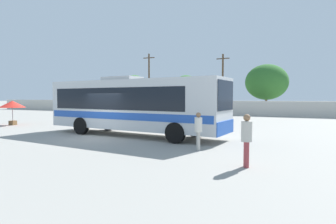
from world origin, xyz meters
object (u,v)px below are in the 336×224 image
(attendant_by_bus_door, at_px, (198,129))
(passenger_waiting_on_apron, at_px, (247,137))
(parked_car_second_maroon, at_px, (141,108))
(vendor_umbrella_near_gate_red, at_px, (12,105))
(roadside_tree_left, at_px, (134,85))
(roadside_tree_midleft, at_px, (186,87))
(roadside_tree_midright, at_px, (267,82))
(parked_car_third_black, at_px, (179,109))
(coach_bus_silver_blue, at_px, (132,104))
(utility_pole_far, at_px, (149,82))
(utility_pole_near, at_px, (223,83))
(parked_car_leftmost_silver, at_px, (102,107))

(attendant_by_bus_door, xyz_separation_m, passenger_waiting_on_apron, (2.33, -2.06, 0.06))
(attendant_by_bus_door, xyz_separation_m, parked_car_second_maroon, (-14.93, 20.61, -0.17))
(vendor_umbrella_near_gate_red, xyz_separation_m, roadside_tree_left, (-4.68, 26.31, 2.65))
(roadside_tree_midleft, relative_size, roadside_tree_midright, 0.79)
(parked_car_third_black, xyz_separation_m, roadside_tree_midleft, (-1.21, 5.75, 2.97))
(coach_bus_silver_blue, relative_size, attendant_by_bus_door, 7.02)
(passenger_waiting_on_apron, height_order, roadside_tree_midleft, roadside_tree_midleft)
(utility_pole_far, bearing_deg, parked_car_second_maroon, -74.73)
(passenger_waiting_on_apron, relative_size, roadside_tree_midright, 0.25)
(utility_pole_near, distance_m, roadside_tree_midleft, 5.64)
(parked_car_leftmost_silver, bearing_deg, parked_car_second_maroon, 0.27)
(utility_pole_near, bearing_deg, coach_bus_silver_blue, -89.88)
(vendor_umbrella_near_gate_red, xyz_separation_m, roadside_tree_midright, (17.23, 26.60, 2.75))
(attendant_by_bus_door, relative_size, vendor_umbrella_near_gate_red, 0.82)
(coach_bus_silver_blue, relative_size, utility_pole_far, 1.31)
(attendant_by_bus_door, relative_size, roadside_tree_left, 0.27)
(coach_bus_silver_blue, distance_m, roadside_tree_left, 32.16)
(roadside_tree_midright, bearing_deg, parked_car_third_black, -134.81)
(parked_car_second_maroon, xyz_separation_m, parked_car_third_black, (5.44, 0.14, 0.03))
(utility_pole_near, relative_size, roadside_tree_midright, 1.16)
(parked_car_third_black, xyz_separation_m, roadside_tree_midright, (9.57, 9.63, 3.64))
(passenger_waiting_on_apron, xyz_separation_m, parked_car_third_black, (-11.82, 22.82, -0.20))
(parked_car_second_maroon, bearing_deg, attendant_by_bus_door, -54.08)
(passenger_waiting_on_apron, bearing_deg, attendant_by_bus_door, 138.48)
(parked_car_leftmost_silver, xyz_separation_m, roadside_tree_left, (-0.45, 9.52, 3.51))
(attendant_by_bus_door, relative_size, parked_car_leftmost_silver, 0.36)
(parked_car_second_maroon, relative_size, parked_car_third_black, 0.99)
(vendor_umbrella_near_gate_red, height_order, utility_pole_far, utility_pole_far)
(vendor_umbrella_near_gate_red, distance_m, parked_car_third_black, 18.64)
(attendant_by_bus_door, xyz_separation_m, utility_pole_far, (-16.19, 25.24, 3.64))
(attendant_by_bus_door, xyz_separation_m, roadside_tree_midleft, (-10.69, 26.50, 2.83))
(parked_car_leftmost_silver, height_order, roadside_tree_left, roadside_tree_left)
(utility_pole_far, height_order, roadside_tree_midright, utility_pole_far)
(parked_car_third_black, bearing_deg, utility_pole_near, 48.70)
(attendant_by_bus_door, distance_m, roadside_tree_left, 37.34)
(passenger_waiting_on_apron, bearing_deg, roadside_tree_midright, 93.96)
(coach_bus_silver_blue, xyz_separation_m, roadside_tree_midright, (5.16, 27.63, 2.55))
(attendant_by_bus_door, xyz_separation_m, vendor_umbrella_near_gate_red, (-17.15, 3.79, 0.74))
(parked_car_third_black, bearing_deg, passenger_waiting_on_apron, -62.62)
(attendant_by_bus_door, relative_size, utility_pole_far, 0.19)
(coach_bus_silver_blue, distance_m, parked_car_leftmost_silver, 24.18)
(coach_bus_silver_blue, height_order, roadside_tree_left, roadside_tree_left)
(vendor_umbrella_near_gate_red, bearing_deg, attendant_by_bus_door, -12.45)
(attendant_by_bus_door, bearing_deg, parked_car_leftmost_silver, 136.09)
(coach_bus_silver_blue, distance_m, utility_pole_far, 25.22)
(parked_car_second_maroon, bearing_deg, utility_pole_far, 105.27)
(coach_bus_silver_blue, bearing_deg, roadside_tree_midleft, 103.30)
(coach_bus_silver_blue, xyz_separation_m, utility_pole_near, (-0.05, 22.96, 2.34))
(utility_pole_near, height_order, roadside_tree_left, utility_pole_near)
(vendor_umbrella_near_gate_red, bearing_deg, passenger_waiting_on_apron, -16.71)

